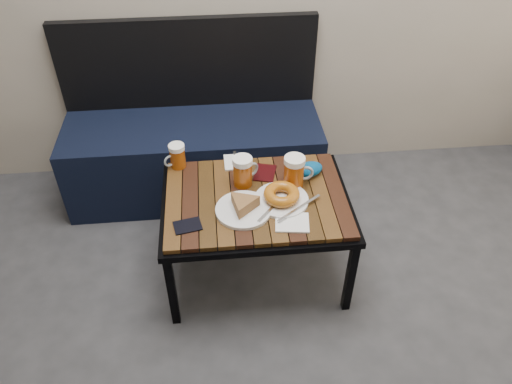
{
  "coord_description": "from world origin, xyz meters",
  "views": [
    {
      "loc": [
        -0.1,
        -0.58,
        1.92
      ],
      "look_at": [
        0.06,
        1.09,
        0.5
      ],
      "focal_mm": 35.0,
      "sensor_mm": 36.0,
      "label": 1
    }
  ],
  "objects": [
    {
      "name": "passport_burgundy",
      "position": [
        0.12,
        1.25,
        0.48
      ],
      "size": [
        0.12,
        0.15,
        0.01
      ],
      "primitive_type": "cube",
      "rotation": [
        0.0,
        0.0,
        -0.26
      ],
      "color": "black",
      "rests_on": "cafe_table"
    },
    {
      "name": "plate_bagel",
      "position": [
        0.17,
        1.04,
        0.5
      ],
      "size": [
        0.29,
        0.27,
        0.07
      ],
      "color": "white",
      "rests_on": "cafe_table"
    },
    {
      "name": "passport_navy",
      "position": [
        -0.24,
        0.93,
        0.47
      ],
      "size": [
        0.13,
        0.1,
        0.01
      ],
      "primitive_type": "cube",
      "rotation": [
        0.0,
        0.0,
        -1.37
      ],
      "color": "black",
      "rests_on": "cafe_table"
    },
    {
      "name": "cafe_table",
      "position": [
        0.06,
        1.09,
        0.43
      ],
      "size": [
        0.84,
        0.62,
        0.47
      ],
      "color": "black",
      "rests_on": "ground"
    },
    {
      "name": "bench",
      "position": [
        -0.22,
        1.76,
        0.27
      ],
      "size": [
        1.4,
        0.5,
        0.95
      ],
      "color": "black",
      "rests_on": "ground"
    },
    {
      "name": "beer_mug_left",
      "position": [
        -0.28,
        1.34,
        0.53
      ],
      "size": [
        0.11,
        0.1,
        0.12
      ],
      "rotation": [
        0.0,
        0.0,
        3.68
      ],
      "color": "#96410C",
      "rests_on": "cafe_table"
    },
    {
      "name": "plate_pie",
      "position": [
        0.0,
        1.0,
        0.5
      ],
      "size": [
        0.24,
        0.24,
        0.07
      ],
      "color": "white",
      "rests_on": "cafe_table"
    },
    {
      "name": "beer_mug_centre",
      "position": [
        0.01,
        1.18,
        0.54
      ],
      "size": [
        0.14,
        0.12,
        0.14
      ],
      "rotation": [
        0.0,
        0.0,
        0.55
      ],
      "color": "#96410C",
      "rests_on": "cafe_table"
    },
    {
      "name": "beer_mug_right",
      "position": [
        0.24,
        1.15,
        0.55
      ],
      "size": [
        0.14,
        0.09,
        0.15
      ],
      "rotation": [
        0.0,
        0.0,
        0.01
      ],
      "color": "#96410C",
      "rests_on": "cafe_table"
    },
    {
      "name": "knit_pouch",
      "position": [
        0.32,
        1.22,
        0.5
      ],
      "size": [
        0.16,
        0.13,
        0.06
      ],
      "primitive_type": "ellipsoid",
      "rotation": [
        0.0,
        0.0,
        0.36
      ],
      "color": "navy",
      "rests_on": "cafe_table"
    },
    {
      "name": "napkin_right",
      "position": [
        0.2,
        0.9,
        0.48
      ],
      "size": [
        0.15,
        0.14,
        0.01
      ],
      "rotation": [
        0.0,
        0.0,
        -0.14
      ],
      "color": "white",
      "rests_on": "cafe_table"
    },
    {
      "name": "napkin_left",
      "position": [
        -0.0,
        1.35,
        0.48
      ],
      "size": [
        0.12,
        0.16,
        0.01
      ],
      "rotation": [
        0.0,
        0.0,
        0.01
      ],
      "color": "white",
      "rests_on": "cafe_table"
    }
  ]
}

